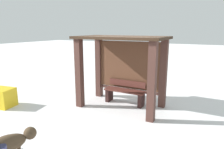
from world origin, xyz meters
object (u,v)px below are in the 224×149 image
at_px(bench_left_inside, 125,93).
at_px(grit_bin, 2,98).
at_px(dog, 10,143).
at_px(bus_shelter, 124,60).

relative_size(bench_left_inside, grit_bin, 1.95).
xyz_separation_m(dog, grit_bin, (-2.85, 1.78, -0.14)).
distance_m(dog, grit_bin, 3.36).
distance_m(bench_left_inside, dog, 3.90).
distance_m(bench_left_inside, grit_bin, 3.94).
height_order(bus_shelter, bench_left_inside, bus_shelter).
xyz_separation_m(bench_left_inside, grit_bin, (-3.34, -2.09, -0.06)).
bearing_deg(bus_shelter, bench_left_inside, 90.00).
height_order(bench_left_inside, dog, bench_left_inside).
bearing_deg(dog, bus_shelter, 82.56).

